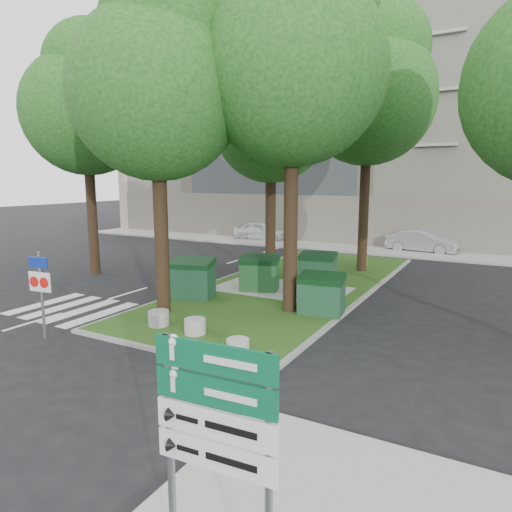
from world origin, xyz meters
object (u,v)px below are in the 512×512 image
Objects in this scene: dumpster_c at (318,269)px; bollard_left at (159,318)px; dumpster_a at (192,278)px; dumpster_b at (259,273)px; directional_sign at (217,429)px; tree_median_near_right at (296,51)px; tree_median_near_left at (159,75)px; bollard_right at (238,347)px; car_white at (261,231)px; tree_street_left at (88,100)px; litter_bin at (363,260)px; bollard_mid at (195,326)px; car_silver at (422,241)px; tree_median_far at (371,84)px; traffic_sign_pole at (41,283)px; tree_median_mid at (274,113)px; dumpster_d at (322,294)px.

dumpster_c is 2.55× the size of bollard_left.
dumpster_b is (1.60, 2.10, -0.04)m from dumpster_a.
tree_median_near_right is at bearing 106.41° from directional_sign.
dumpster_c is at bearing 63.93° from tree_median_near_left.
tree_median_near_left is 8.26m from bollard_right.
bollard_right is at bearing -155.35° from car_white.
tree_median_near_left is 6.77m from dumpster_a.
bollard_left is at bearing -113.47° from dumpster_b.
tree_median_near_left is at bearing -26.57° from tree_street_left.
litter_bin is at bearing 77.09° from bollard_left.
tree_median_near_left is 6.28× the size of dumpster_b.
bollard_right is at bearing -22.11° from bollard_mid.
bollard_mid is at bearing 176.32° from car_silver.
tree_street_left is 15.20m from car_white.
car_white is at bearing 119.56° from dumpster_c.
car_white is at bearing 92.67° from dumpster_a.
directional_sign is (6.97, -7.56, -5.43)m from tree_median_near_left.
bollard_right is at bearing -89.11° from tree_median_far.
traffic_sign_pole is at bearing -128.26° from dumpster_b.
tree_median_mid is 2.48× the size of car_silver.
bollard_left is (-2.78, -3.25, -7.65)m from tree_median_near_right.
dumpster_a is 3.01× the size of bollard_mid.
dumpster_c is 4.65m from litter_bin.
car_silver is at bearing 76.55° from bollard_left.
dumpster_d is at bearing 25.95° from tree_median_near_left.
litter_bin is at bearing 53.64° from tree_median_mid.
dumpster_d is at bearing -147.76° from car_white.
tree_median_near_left is 18.89m from car_silver.
dumpster_d is at bearing -6.76° from tree_street_left.
tree_street_left is (-7.50, -3.00, 0.67)m from tree_median_mid.
traffic_sign_pole is at bearing -111.98° from tree_median_far.
car_white is at bearing 113.71° from directional_sign.
tree_median_far reaches higher than bollard_right.
tree_median_near_right reaches higher than tree_median_mid.
dumpster_b is 0.42× the size of car_white.
tree_median_near_right is at bearing -89.29° from litter_bin.
dumpster_d is at bearing 55.98° from bollard_mid.
dumpster_a is 0.44× the size of car_silver.
tree_median_near_right is at bearing 179.65° from car_silver.
dumpster_a reaches higher than dumpster_b.
tree_median_near_right is 8.76m from bollard_left.
car_white is at bearing 100.30° from dumpster_b.
traffic_sign_pole is (-2.21, -2.10, 1.21)m from bollard_left.
directional_sign is (3.57, -17.99, 1.45)m from litter_bin.
traffic_sign_pole is 0.61× the size of car_white.
tree_median_near_right reaches higher than dumpster_a.
tree_median_near_right reaches higher than car_white.
tree_street_left is at bearing 138.10° from directional_sign.
tree_median_far is 7.79× the size of dumpster_c.
bollard_mid is 11.83m from litter_bin.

